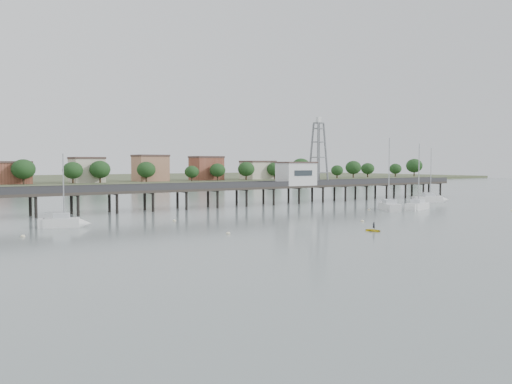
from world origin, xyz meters
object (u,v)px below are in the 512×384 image
sailboat_b (68,223)px  sailboat_e (434,199)px  sailboat_c (387,206)px  lattice_tower (318,154)px  sailboat_d (420,206)px  yellow_dinghy (374,231)px  pier (198,189)px

sailboat_b → sailboat_e: 84.95m
sailboat_c → lattice_tower: bearing=27.0°
sailboat_d → sailboat_c: bearing=130.7°
sailboat_b → sailboat_e: sailboat_e is taller
sailboat_d → yellow_dinghy: 39.41m
lattice_tower → sailboat_e: 28.80m
sailboat_c → sailboat_d: size_ratio=1.09×
lattice_tower → sailboat_c: (-2.00, -22.79, -10.47)m
pier → lattice_tower: bearing=0.0°
pier → sailboat_b: size_ratio=13.80×
sailboat_e → yellow_dinghy: sailboat_e is taller
sailboat_e → sailboat_d: bearing=-124.7°
sailboat_b → sailboat_d: sailboat_d is taller
yellow_dinghy → lattice_tower: bearing=50.9°
pier → sailboat_d: size_ratio=11.08×
sailboat_e → pier: bearing=-171.3°
sailboat_e → sailboat_c: size_ratio=0.89×
pier → lattice_tower: lattice_tower is taller
pier → sailboat_c: (29.50, -22.79, -3.16)m
sailboat_b → pier: bearing=52.5°
pier → sailboat_b: 36.15m
lattice_tower → sailboat_e: bearing=-33.2°
pier → sailboat_e: (53.94, -14.70, -3.15)m
sailboat_b → yellow_dinghy: sailboat_b is taller
lattice_tower → sailboat_e: size_ratio=1.18×
lattice_tower → sailboat_d: size_ratio=1.15×
sailboat_e → sailboat_d: size_ratio=0.97×
sailboat_b → sailboat_e: size_ratio=0.83×
lattice_tower → sailboat_c: bearing=-95.0°
pier → sailboat_b: sailboat_b is taller
pier → yellow_dinghy: pier is taller
pier → yellow_dinghy: bearing=-88.5°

